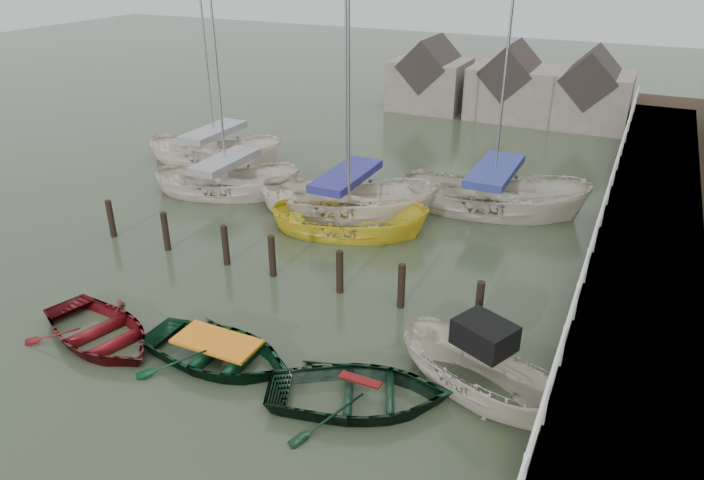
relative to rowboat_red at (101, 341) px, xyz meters
The scene contains 13 objects.
ground 4.04m from the rowboat_red, 31.50° to the left, with size 120.00×120.00×0.00m, color #303824.
pier 17.72m from the rowboat_red, 43.15° to the left, with size 3.04×32.00×2.70m.
mooring_pilings 5.64m from the rowboat_red, 65.49° to the left, with size 13.72×0.22×1.80m.
far_sheds 28.49m from the rowboat_red, 81.35° to the left, with size 14.00×4.08×4.39m.
rowboat_red is the anchor object (origin of this frame).
rowboat_green 3.47m from the rowboat_red, 10.32° to the left, with size 3.02×4.22×0.87m, color black.
rowboat_dkgreen 7.39m from the rowboat_red, ahead, with size 3.08×4.32×0.89m, color black.
motorboat 9.98m from the rowboat_red, 13.51° to the left, with size 4.86×3.43×2.71m.
sailboat_a 10.87m from the rowboat_red, 107.55° to the left, with size 6.67×4.35×10.56m.
sailboat_b 10.81m from the rowboat_red, 78.27° to the left, with size 7.40×4.35×11.96m.
sailboat_c 9.55m from the rowboat_red, 71.37° to the left, with size 6.20×3.69×10.72m.
sailboat_d 15.22m from the rowboat_red, 61.62° to the left, with size 7.71×3.89×12.54m.
sailboat_e 14.84m from the rowboat_red, 114.73° to the left, with size 7.09×4.00×10.74m.
Camera 1 is at (8.71, -11.84, 9.81)m, focal length 32.00 mm.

